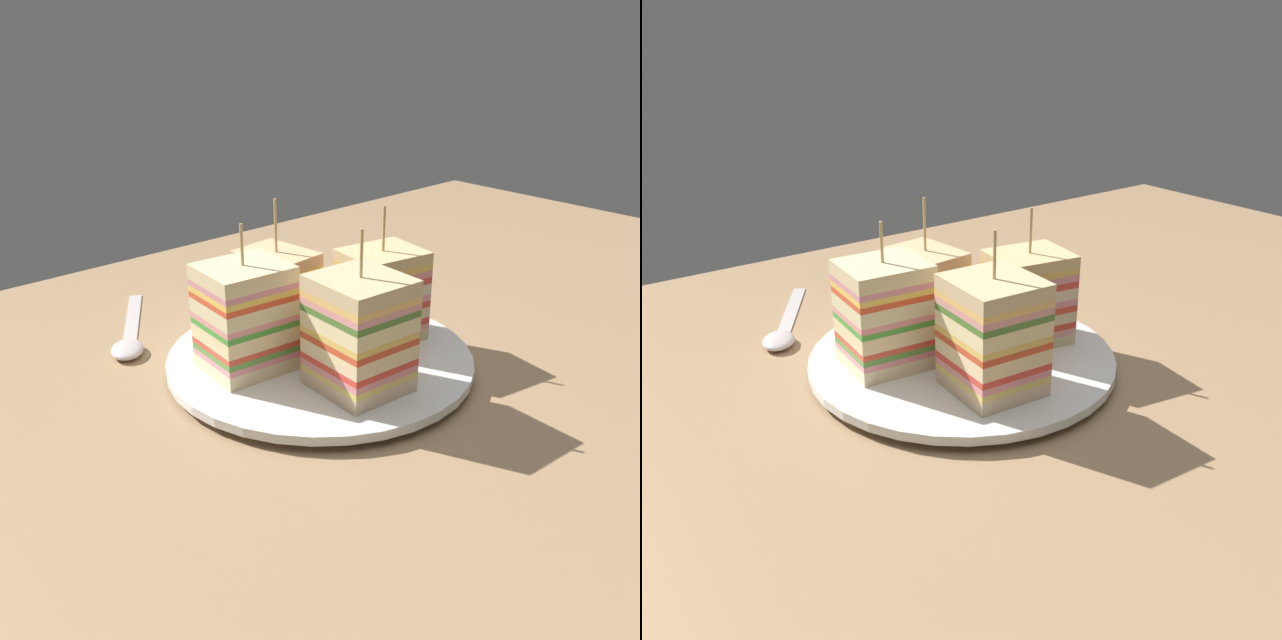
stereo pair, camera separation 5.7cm
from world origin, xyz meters
TOP-DOWN VIEW (x-y plane):
  - ground_plane at (0.00, 0.00)cm, footprint 127.11×70.64cm
  - plate at (0.00, 0.00)cm, footprint 24.66×24.66cm
  - sandwich_wedge_0 at (-6.03, 0.95)cm, footprint 7.18×6.28cm
  - sandwich_wedge_1 at (-0.66, -6.07)cm, footprint 5.40×6.80cm
  - sandwich_wedge_2 at (5.72, -2.12)cm, footprint 6.85×6.15cm
  - sandwich_wedge_3 at (1.61, 5.89)cm, footprint 6.39×6.78cm
  - chip_pile at (-0.05, -0.56)cm, footprint 7.49×7.31cm
  - spoon at (9.31, -14.52)cm, footprint 9.89×14.15cm

SIDE VIEW (x-z plane):
  - ground_plane at x=0.00cm, z-range -1.80..0.00cm
  - spoon at x=9.31cm, z-range -0.10..0.90cm
  - plate at x=0.00cm, z-range 0.14..1.45cm
  - chip_pile at x=-0.05cm, z-range 1.15..3.79cm
  - sandwich_wedge_1 at x=-0.66cm, z-range -0.96..10.60cm
  - sandwich_wedge_0 at x=-6.03cm, z-range -0.58..10.82cm
  - sandwich_wedge_2 at x=5.72cm, z-range -0.28..11.28cm
  - sandwich_wedge_3 at x=1.61cm, z-range -0.45..11.65cm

